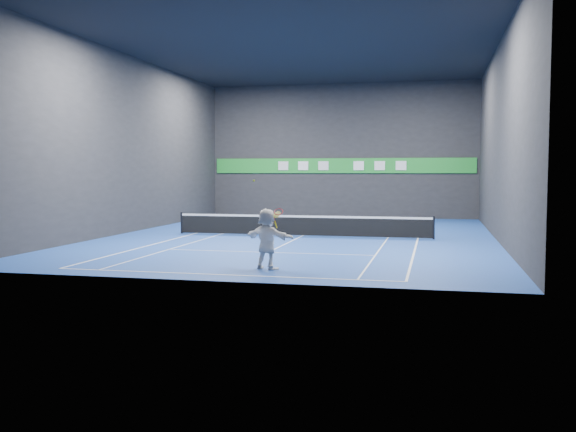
% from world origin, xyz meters
% --- Properties ---
extents(ground, '(26.00, 26.00, 0.00)m').
position_xyz_m(ground, '(0.00, 0.00, 0.00)').
color(ground, '#1B3F95').
rests_on(ground, ground).
extents(ceiling, '(26.00, 26.00, 0.00)m').
position_xyz_m(ceiling, '(0.00, 0.00, 9.00)').
color(ceiling, black).
rests_on(ceiling, ground).
extents(wall_back, '(18.00, 0.10, 9.00)m').
position_xyz_m(wall_back, '(0.00, 13.00, 4.50)').
color(wall_back, '#262629').
rests_on(wall_back, ground).
extents(wall_front, '(18.00, 0.10, 9.00)m').
position_xyz_m(wall_front, '(0.00, -13.00, 4.50)').
color(wall_front, '#262629').
rests_on(wall_front, ground).
extents(wall_left, '(0.10, 26.00, 9.00)m').
position_xyz_m(wall_left, '(-9.00, 0.00, 4.50)').
color(wall_left, '#262629').
rests_on(wall_left, ground).
extents(wall_right, '(0.10, 26.00, 9.00)m').
position_xyz_m(wall_right, '(9.00, 0.00, 4.50)').
color(wall_right, '#262629').
rests_on(wall_right, ground).
extents(baseline_near, '(10.98, 0.08, 0.01)m').
position_xyz_m(baseline_near, '(0.00, -11.89, 0.00)').
color(baseline_near, white).
rests_on(baseline_near, ground).
extents(baseline_far, '(10.98, 0.08, 0.01)m').
position_xyz_m(baseline_far, '(0.00, 11.89, 0.00)').
color(baseline_far, white).
rests_on(baseline_far, ground).
extents(sideline_doubles_left, '(0.08, 23.78, 0.01)m').
position_xyz_m(sideline_doubles_left, '(-5.49, 0.00, 0.00)').
color(sideline_doubles_left, white).
rests_on(sideline_doubles_left, ground).
extents(sideline_doubles_right, '(0.08, 23.78, 0.01)m').
position_xyz_m(sideline_doubles_right, '(5.49, 0.00, 0.00)').
color(sideline_doubles_right, white).
rests_on(sideline_doubles_right, ground).
extents(sideline_singles_left, '(0.06, 23.78, 0.01)m').
position_xyz_m(sideline_singles_left, '(-4.11, 0.00, 0.00)').
color(sideline_singles_left, white).
rests_on(sideline_singles_left, ground).
extents(sideline_singles_right, '(0.06, 23.78, 0.01)m').
position_xyz_m(sideline_singles_right, '(4.11, 0.00, 0.00)').
color(sideline_singles_right, white).
rests_on(sideline_singles_right, ground).
extents(service_line_near, '(8.23, 0.06, 0.01)m').
position_xyz_m(service_line_near, '(0.00, -6.40, 0.00)').
color(service_line_near, white).
rests_on(service_line_near, ground).
extents(service_line_far, '(8.23, 0.06, 0.01)m').
position_xyz_m(service_line_far, '(0.00, 6.40, 0.00)').
color(service_line_far, white).
rests_on(service_line_far, ground).
extents(center_service_line, '(0.06, 12.80, 0.01)m').
position_xyz_m(center_service_line, '(0.00, 0.00, 0.00)').
color(center_service_line, white).
rests_on(center_service_line, ground).
extents(player, '(1.89, 1.21, 1.94)m').
position_xyz_m(player, '(1.04, -10.50, 0.97)').
color(player, white).
rests_on(player, ground).
extents(tennis_ball, '(0.07, 0.07, 0.07)m').
position_xyz_m(tennis_ball, '(0.62, -10.51, 2.83)').
color(tennis_ball, '#B4D122').
rests_on(tennis_ball, player).
extents(tennis_net, '(12.50, 0.10, 1.07)m').
position_xyz_m(tennis_net, '(0.00, 0.00, 0.54)').
color(tennis_net, black).
rests_on(tennis_net, ground).
extents(sponsor_banner, '(17.64, 0.11, 1.00)m').
position_xyz_m(sponsor_banner, '(0.00, 12.93, 3.50)').
color(sponsor_banner, green).
rests_on(sponsor_banner, wall_back).
extents(tennis_racket, '(0.44, 0.34, 0.68)m').
position_xyz_m(tennis_racket, '(1.39, -10.45, 1.77)').
color(tennis_racket, '#AE1218').
rests_on(tennis_racket, player).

